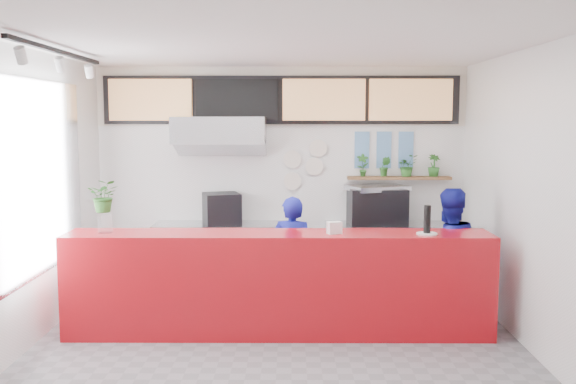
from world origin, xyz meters
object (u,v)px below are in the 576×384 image
at_px(panini_oven, 222,209).
at_px(espresso_machine, 377,206).
at_px(staff_right, 448,255).
at_px(service_counter, 278,284).
at_px(staff_center, 292,257).
at_px(pepper_mill, 427,219).

height_order(panini_oven, espresso_machine, espresso_machine).
bearing_deg(espresso_machine, staff_right, -67.35).
distance_m(service_counter, staff_center, 0.65).
xyz_separation_m(espresso_machine, staff_center, (-1.13, -1.18, -0.43)).
height_order(panini_oven, staff_right, staff_right).
distance_m(panini_oven, staff_right, 3.03).
height_order(staff_right, pepper_mill, staff_right).
bearing_deg(staff_right, espresso_machine, -81.66).
bearing_deg(panini_oven, staff_right, -42.53).
distance_m(panini_oven, staff_center, 1.56).
bearing_deg(pepper_mill, staff_center, 153.33).
relative_size(panini_oven, staff_right, 0.30).
bearing_deg(service_counter, panini_oven, 113.83).
distance_m(panini_oven, pepper_mill, 3.01).
relative_size(espresso_machine, staff_center, 0.53).
relative_size(service_counter, panini_oven, 9.84).
height_order(service_counter, panini_oven, panini_oven).
height_order(service_counter, staff_right, staff_right).
xyz_separation_m(staff_right, pepper_mill, (-0.37, -0.57, 0.50)).
bearing_deg(staff_center, service_counter, 87.41).
bearing_deg(service_counter, staff_center, 76.61).
xyz_separation_m(service_counter, espresso_machine, (1.28, 1.80, 0.59)).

